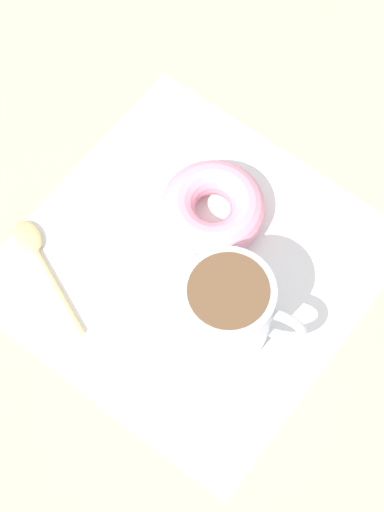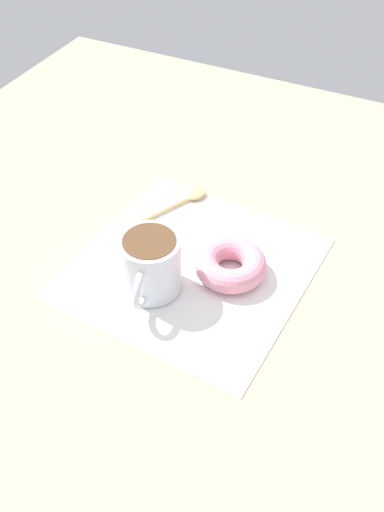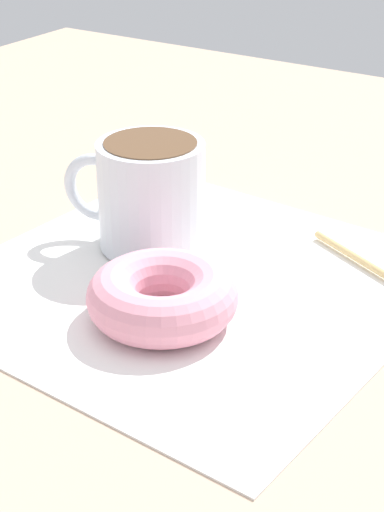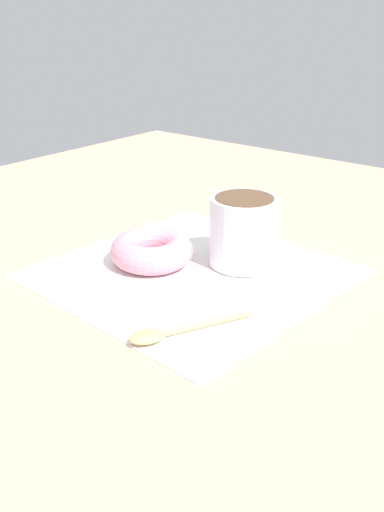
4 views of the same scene
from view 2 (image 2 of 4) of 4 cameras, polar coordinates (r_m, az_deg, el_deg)
ground_plane at (r=80.64cm, az=0.34°, el=-2.61°), size 120.00×120.00×2.00cm
napkin at (r=81.11cm, az=0.00°, el=-1.09°), size 33.54×33.54×0.30cm
coffee_cup at (r=75.33cm, az=-4.19°, el=-0.82°), size 11.33×8.18×8.42cm
donut at (r=79.05cm, az=3.87°, el=-0.83°), size 10.09×10.09×3.38cm
spoon at (r=91.80cm, az=-0.47°, el=5.75°), size 12.32×7.10×0.90cm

